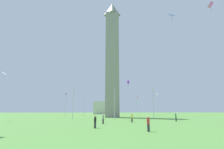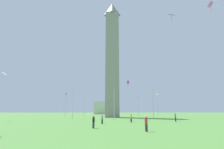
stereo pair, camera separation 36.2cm
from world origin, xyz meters
name	(u,v)px [view 1 (the left image)]	position (x,y,z in m)	size (l,w,h in m)	color
ground_plane	(112,117)	(0.00, 0.00, 0.00)	(260.00, 260.00, 0.00)	#548C3D
obelisk_monument	(112,56)	(0.00, 0.00, 22.18)	(4.88, 4.88, 44.36)	gray
flagpole_n	(114,101)	(16.12, 0.00, 4.61)	(1.12, 0.14, 8.43)	silver
flagpole_ne	(153,102)	(11.41, 11.36, 4.61)	(1.12, 0.14, 8.43)	silver
flagpole_e	(157,104)	(0.06, 16.06, 4.61)	(1.12, 0.14, 8.43)	silver
flagpole_se	(138,105)	(-11.30, 11.36, 4.61)	(1.12, 0.14, 8.43)	silver
flagpole_s	(111,105)	(-16.00, 0.00, 4.61)	(1.12, 0.14, 8.43)	silver
flagpole_sw	(84,105)	(-11.30, -11.36, 4.61)	(1.12, 0.14, 8.43)	silver
flagpole_w	(66,104)	(0.06, -16.06, 4.61)	(1.12, 0.14, 8.43)	silver
flagpole_nw	(73,102)	(11.41, -11.36, 4.61)	(1.12, 0.14, 8.43)	silver
person_gray_shirt	(103,119)	(28.06, -2.69, 0.82)	(0.32, 0.32, 1.65)	#2D2D38
person_black_shirt	(95,122)	(35.35, -3.68, 0.82)	(0.32, 0.32, 1.66)	#2D2D38
person_yellow_shirt	(132,118)	(24.37, 3.05, 0.88)	(0.32, 0.32, 1.77)	#2D2D38
person_red_shirt	(148,124)	(39.14, 2.60, 0.88)	(0.32, 0.32, 1.77)	#2D2D38
person_green_shirt	(176,117)	(22.06, 13.07, 0.89)	(0.32, 0.32, 1.78)	#2D2D38
kite_blue_diamond	(172,15)	(20.73, 14.68, 26.49)	(1.52, 1.65, 2.38)	blue
kite_purple_box	(128,82)	(12.00, 4.20, 10.37)	(0.94, 0.55, 1.86)	purple
kite_pink_box	(211,5)	(22.14, 24.44, 28.84)	(1.04, 1.48, 2.79)	pink
kite_white_diamond	(4,74)	(17.61, -27.54, 11.30)	(1.13, 0.93, 1.92)	white
distant_building	(102,108)	(-55.77, -4.81, 3.91)	(20.28, 10.14, 7.83)	beige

